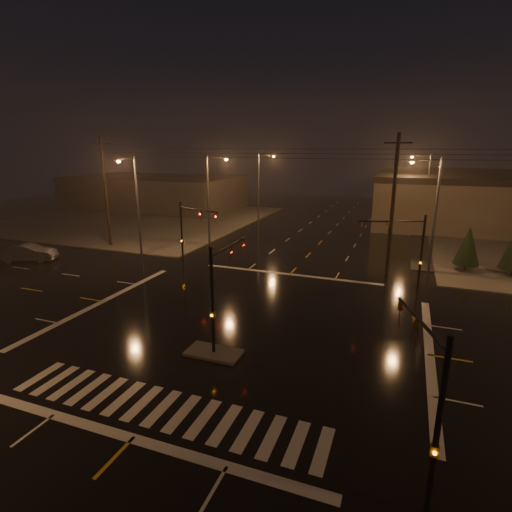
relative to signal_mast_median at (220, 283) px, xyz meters
The scene contains 20 objects.
ground 4.85m from the signal_mast_median, 90.00° to the left, with size 140.00×140.00×0.00m, color black.
sidewalk_nw 44.80m from the signal_mast_median, 132.21° to the left, with size 36.00×36.00×0.12m, color #4A4742.
median_island 3.79m from the signal_mast_median, 90.00° to the right, with size 3.00×1.60×0.15m, color #4A4742.
crosswalk 7.01m from the signal_mast_median, 90.00° to the right, with size 15.00×2.60×0.01m, color beige.
stop_bar_near 8.77m from the signal_mast_median, 90.00° to the right, with size 16.00×0.50×0.01m, color beige.
stop_bar_far 14.56m from the signal_mast_median, 90.00° to the left, with size 16.00×0.50×0.01m, color beige.
commercial_block 57.07m from the signal_mast_median, 127.83° to the left, with size 30.00×18.00×5.60m, color #3C3635.
signal_mast_median is the anchor object (origin of this frame).
signal_mast_ne 16.27m from the signal_mast_median, 54.28° to the left, with size 4.84×1.86×6.00m.
signal_mast_nw 16.27m from the signal_mast_median, 125.72° to the left, with size 4.84×1.86×6.00m.
signal_mast_se 12.22m from the signal_mast_median, 33.15° to the right, with size 1.55×3.87×6.00m.
streetlight_1 23.94m from the signal_mast_median, 117.96° to the left, with size 2.77×0.32×10.00m.
streetlight_2 38.78m from the signal_mast_median, 106.79° to the left, with size 2.77×0.32×10.00m.
streetlight_3 22.20m from the signal_mast_median, 59.61° to the left, with size 2.77×0.32×10.00m.
streetlight_4 40.69m from the signal_mast_median, 74.03° to the left, with size 2.77×0.32×10.00m.
streetlight_5 21.53m from the signal_mast_median, 138.30° to the left, with size 0.32×2.77×10.00m.
utility_pole_0 27.95m from the signal_mast_median, 142.19° to the left, with size 2.20×0.32×12.00m.
utility_pole_1 19.00m from the signal_mast_median, 64.89° to the left, with size 2.20×0.32×12.00m.
conifer_0 25.12m from the signal_mast_median, 54.58° to the left, with size 2.20×2.20×4.14m.
car_crossing 27.05m from the signal_mast_median, 160.14° to the left, with size 1.79×5.14×1.69m, color #505157.
Camera 1 is at (9.04, -21.47, 10.88)m, focal length 28.00 mm.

